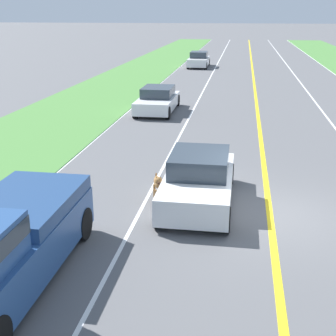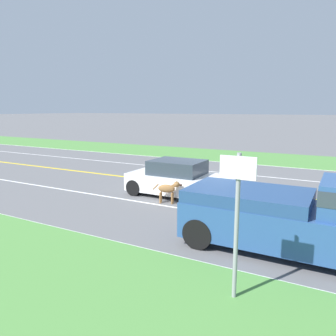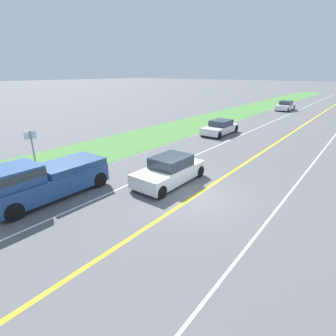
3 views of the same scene
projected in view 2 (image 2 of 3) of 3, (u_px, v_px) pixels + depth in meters
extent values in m
plane|color=#5B5B5E|center=(211.00, 187.00, 14.67)|extent=(400.00, 400.00, 0.00)
cube|color=yellow|center=(211.00, 187.00, 14.67)|extent=(0.18, 160.00, 0.01)
cube|color=white|center=(115.00, 242.00, 8.62)|extent=(0.14, 160.00, 0.01)
cube|color=white|center=(252.00, 164.00, 20.71)|extent=(0.14, 160.00, 0.01)
cube|color=white|center=(175.00, 207.00, 11.64)|extent=(0.10, 160.00, 0.01)
cube|color=white|center=(235.00, 174.00, 17.69)|extent=(0.10, 160.00, 0.01)
cube|color=#4C843D|center=(14.00, 299.00, 6.03)|extent=(6.00, 160.00, 0.03)
cube|color=#4C843D|center=(262.00, 158.00, 23.30)|extent=(6.00, 160.00, 0.03)
cube|color=white|center=(181.00, 183.00, 13.11)|extent=(1.86, 4.27, 0.70)
cube|color=#2D3842|center=(177.00, 167.00, 13.07)|extent=(1.60, 2.05, 0.56)
cylinder|color=black|center=(214.00, 199.00, 11.61)|extent=(0.22, 0.65, 0.65)
cylinder|color=black|center=(134.00, 188.00, 13.23)|extent=(0.22, 0.65, 0.65)
cylinder|color=black|center=(229.00, 189.00, 13.06)|extent=(0.22, 0.65, 0.65)
cylinder|color=black|center=(155.00, 180.00, 14.68)|extent=(0.22, 0.65, 0.65)
ellipsoid|color=olive|center=(167.00, 189.00, 12.09)|extent=(0.37, 0.67, 0.30)
cylinder|color=olive|center=(172.00, 199.00, 12.03)|extent=(0.07, 0.07, 0.41)
cylinder|color=olive|center=(160.00, 198.00, 12.13)|extent=(0.07, 0.07, 0.41)
cylinder|color=olive|center=(173.00, 198.00, 12.17)|extent=(0.07, 0.07, 0.41)
cylinder|color=olive|center=(161.00, 197.00, 12.27)|extent=(0.07, 0.07, 0.41)
cylinder|color=olive|center=(174.00, 186.00, 12.01)|extent=(0.17, 0.20, 0.17)
sphere|color=olive|center=(177.00, 184.00, 11.97)|extent=(0.27, 0.27, 0.22)
ellipsoid|color=#331E14|center=(181.00, 185.00, 11.94)|extent=(0.12, 0.12, 0.08)
cone|color=brown|center=(176.00, 183.00, 11.90)|extent=(0.09, 0.09, 0.10)
cone|color=brown|center=(177.00, 182.00, 12.02)|extent=(0.09, 0.09, 0.10)
cylinder|color=olive|center=(156.00, 187.00, 12.17)|extent=(0.11, 0.24, 0.24)
cube|color=#284C84|center=(293.00, 225.00, 7.91)|extent=(1.97, 5.30, 0.90)
cube|color=navy|center=(249.00, 195.00, 8.32)|extent=(1.93, 3.01, 0.32)
cylinder|color=black|center=(198.00, 234.00, 8.18)|extent=(0.22, 0.78, 0.78)
cylinder|color=black|center=(222.00, 214.00, 9.73)|extent=(0.22, 0.78, 0.78)
cylinder|color=gray|center=(236.00, 228.00, 5.83)|extent=(0.08, 0.08, 2.72)
cube|color=white|center=(238.00, 168.00, 5.59)|extent=(0.03, 0.64, 0.40)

